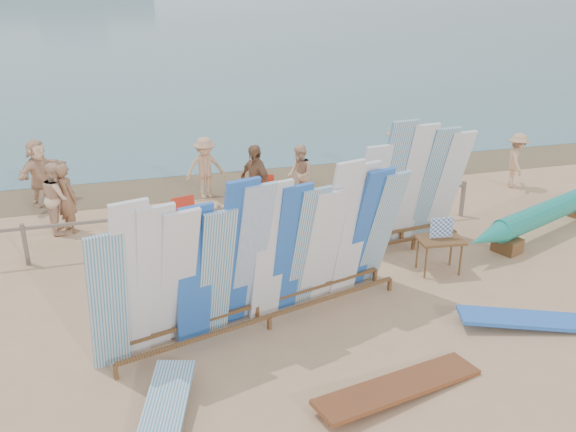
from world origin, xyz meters
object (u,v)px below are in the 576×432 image
object	(u,v)px
beach_chair_left	(188,224)
beachgoer_extra_0	(517,161)
flat_board_c	(399,393)
beachgoer_3	(205,168)
beachgoer_4	(255,182)
stroller	(264,202)
beachgoer_2	(58,197)
main_surfboard_rack	(262,258)
outrigger_canoe	(550,212)
beach_chair_right	(283,207)
beachgoer_8	(300,174)
vendor_table	(439,254)
beachgoer_11	(39,172)
side_surfboard_rack	(411,189)
beachgoer_9	(395,153)
flat_board_d	(538,326)
beachgoer_1	(67,198)

from	to	relation	value
beach_chair_left	beachgoer_extra_0	bearing A→B (deg)	-9.60
flat_board_c	beachgoer_3	xyz separation A→B (m)	(-1.44, 8.88, 0.82)
beach_chair_left	beachgoer_4	bearing A→B (deg)	1.53
stroller	beachgoer_2	world-z (taller)	beachgoer_2
main_surfboard_rack	outrigger_canoe	xyz separation A→B (m)	(7.21, 2.00, -0.72)
main_surfboard_rack	flat_board_c	xyz separation A→B (m)	(1.44, -2.34, -1.25)
beach_chair_left	beach_chair_right	bearing A→B (deg)	-4.47
beachgoer_3	beachgoer_8	bearing A→B (deg)	-29.06
beachgoer_extra_0	vendor_table	bearing A→B (deg)	157.13
outrigger_canoe	beach_chair_left	size ratio (longest dim) A/B	6.66
outrigger_canoe	beachgoer_extra_0	size ratio (longest dim) A/B	3.65
main_surfboard_rack	stroller	world-z (taller)	main_surfboard_rack
flat_board_c	beachgoer_11	distance (m)	11.06
beachgoer_11	beachgoer_2	xyz separation A→B (m)	(0.58, -1.99, -0.04)
side_surfboard_rack	beachgoer_extra_0	distance (m)	5.42
beachgoer_11	beachgoer_9	bearing A→B (deg)	-55.90
flat_board_c	flat_board_d	xyz separation A→B (m)	(3.05, 0.99, 0.00)
flat_board_c	beachgoer_8	distance (m)	7.92
beachgoer_11	beachgoer_3	xyz separation A→B (m)	(4.16, -0.62, -0.04)
beach_chair_left	outrigger_canoe	bearing A→B (deg)	-30.40
main_surfboard_rack	flat_board_d	xyz separation A→B (m)	(4.50, -1.35, -1.25)
side_surfboard_rack	beach_chair_right	world-z (taller)	side_surfboard_rack
beachgoer_11	beachgoer_8	world-z (taller)	beachgoer_11
vendor_table	beach_chair_left	bearing A→B (deg)	150.66
main_surfboard_rack	beach_chair_right	distance (m)	5.02
beach_chair_right	beachgoer_3	world-z (taller)	beachgoer_3
beachgoer_4	beachgoer_11	size ratio (longest dim) A/B	1.08
side_surfboard_rack	vendor_table	world-z (taller)	side_surfboard_rack
flat_board_c	side_surfboard_rack	bearing A→B (deg)	-41.82
main_surfboard_rack	beachgoer_3	distance (m)	6.55
vendor_table	beachgoer_3	bearing A→B (deg)	130.32
flat_board_c	flat_board_d	world-z (taller)	flat_board_d
side_surfboard_rack	flat_board_d	world-z (taller)	side_surfboard_rack
beachgoer_11	beachgoer_8	xyz separation A→B (m)	(6.44, -1.66, -0.10)
beachgoer_1	flat_board_c	bearing A→B (deg)	174.59
stroller	flat_board_d	bearing A→B (deg)	-38.44
beachgoer_3	beach_chair_left	bearing A→B (deg)	-112.76
flat_board_d	beachgoer_11	size ratio (longest dim) A/B	1.57
flat_board_c	flat_board_d	size ratio (longest dim) A/B	1.00
main_surfboard_rack	beachgoer_2	size ratio (longest dim) A/B	3.37
outrigger_canoe	beachgoer_9	distance (m)	4.94
stroller	beachgoer_3	world-z (taller)	beachgoer_3
flat_board_d	beachgoer_9	size ratio (longest dim) A/B	1.75
outrigger_canoe	stroller	world-z (taller)	stroller
main_surfboard_rack	beachgoer_3	bearing A→B (deg)	74.27
side_surfboard_rack	beach_chair_left	xyz separation A→B (m)	(-4.57, 1.94, -1.07)
beachgoer_1	beachgoer_8	size ratio (longest dim) A/B	1.06
beach_chair_right	stroller	world-z (taller)	stroller
main_surfboard_rack	beachgoer_4	bearing A→B (deg)	63.04
beach_chair_left	beachgoer_3	bearing A→B (deg)	56.75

